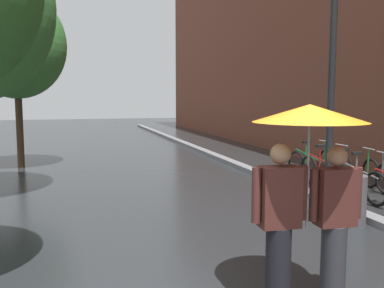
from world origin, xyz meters
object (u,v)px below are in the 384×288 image
Objects in this scene: parked_bicycle_2 at (364,178)px; parked_bicycle_3 at (351,172)px; parked_bicycle_5 at (312,162)px; litter_bin at (353,200)px; couple_under_umbrella at (308,170)px; street_lamp_post at (332,75)px; parked_bicycle_4 at (326,168)px; street_tree_2 at (16,45)px.

parked_bicycle_2 is 0.99× the size of parked_bicycle_3.
parked_bicycle_5 reaches higher than litter_bin.
street_lamp_post is at bearing 52.18° from couple_under_umbrella.
couple_under_umbrella is at bearing -122.54° from parked_bicycle_5.
street_lamp_post is at bearing -144.31° from parked_bicycle_2.
parked_bicycle_4 is 0.95× the size of parked_bicycle_5.
parked_bicycle_5 is (7.79, -3.61, -3.29)m from street_tree_2.
street_tree_2 is at bearing 155.12° from parked_bicycle_5.
street_lamp_post is (-1.80, -1.29, 2.12)m from parked_bicycle_2.
litter_bin is at bearing -71.35° from street_lamp_post.
street_tree_2 reaches higher than parked_bicycle_4.
couple_under_umbrella is (3.80, -9.88, -2.28)m from street_tree_2.
street_lamp_post is (-1.83, -2.76, 2.12)m from parked_bicycle_4.
street_tree_2 is at bearing 128.41° from street_lamp_post.
couple_under_umbrella is (-3.99, -6.26, 1.01)m from parked_bicycle_5.
parked_bicycle_2 is 0.55× the size of couple_under_umbrella.
parked_bicycle_5 is at bearing 61.54° from street_lamp_post.
street_lamp_post is at bearing -51.59° from street_tree_2.
parked_bicycle_4 is (-0.15, 0.76, 0.00)m from parked_bicycle_3.
parked_bicycle_2 is 0.72m from parked_bicycle_3.
parked_bicycle_5 is at bearing 66.19° from litter_bin.
parked_bicycle_3 is 1.70m from parked_bicycle_5.
litter_bin is (2.16, 2.09, -0.96)m from couple_under_umbrella.
parked_bicycle_4 is 1.29× the size of litter_bin.
street_lamp_post is (-1.98, -2.00, 2.12)m from parked_bicycle_3.
street_lamp_post reaches higher than parked_bicycle_5.
parked_bicycle_3 is at bearing -90.65° from parked_bicycle_5.
parked_bicycle_2 is 2.41m from parked_bicycle_5.
parked_bicycle_2 is at bearing 47.21° from litter_bin.
parked_bicycle_4 is at bearing -100.12° from parked_bicycle_5.
parked_bicycle_3 and parked_bicycle_5 have the same top height.
parked_bicycle_2 is 1.04× the size of parked_bicycle_4.
parked_bicycle_2 is 0.99× the size of parked_bicycle_5.
litter_bin is (-1.67, -3.24, 0.05)m from parked_bicycle_4.
street_tree_2 reaches higher than street_lamp_post.
street_lamp_post is (1.99, 2.57, 1.11)m from couple_under_umbrella.
parked_bicycle_3 is 3.52m from street_lamp_post.
parked_bicycle_5 is at bearing 85.24° from parked_bicycle_2.
couple_under_umbrella is at bearing -134.49° from parked_bicycle_2.
parked_bicycle_3 is at bearing 48.94° from couple_under_umbrella.
street_tree_2 reaches higher than parked_bicycle_5.
parked_bicycle_4 and parked_bicycle_5 have the same top height.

